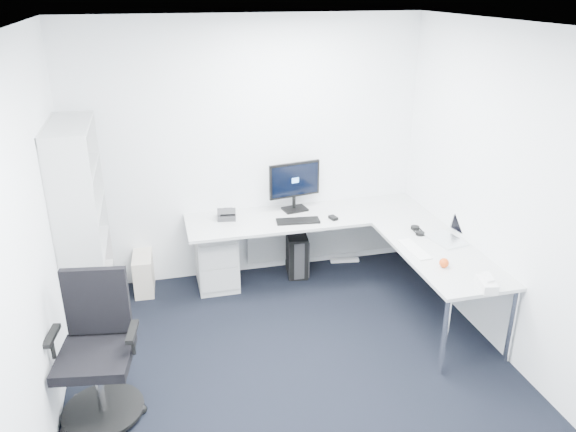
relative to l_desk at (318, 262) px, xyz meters
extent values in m
plane|color=black|center=(-0.55, -1.40, -0.37)|extent=(4.20, 4.20, 0.00)
plane|color=white|center=(-0.55, -1.40, 2.33)|extent=(4.20, 4.20, 0.00)
cube|color=white|center=(-0.55, 0.70, 0.98)|extent=(3.60, 0.02, 2.70)
cube|color=white|center=(-2.35, -1.40, 0.98)|extent=(0.02, 4.20, 2.70)
cube|color=white|center=(1.25, -1.40, 0.98)|extent=(0.02, 4.20, 2.70)
cube|color=#B1B3B3|center=(-0.97, 0.45, -0.06)|extent=(0.41, 0.51, 0.62)
cube|color=black|center=(-0.08, 0.54, -0.14)|extent=(0.27, 0.50, 0.46)
cube|color=beige|center=(-1.71, 0.51, -0.17)|extent=(0.21, 0.43, 0.40)
cube|color=silver|center=(0.51, 0.61, -0.35)|extent=(0.33, 0.10, 0.04)
cube|color=black|center=(-0.16, 0.21, 0.38)|extent=(0.45, 0.20, 0.02)
cube|color=black|center=(0.21, 0.18, 0.38)|extent=(0.08, 0.11, 0.03)
cube|color=silver|center=(0.69, -0.67, 0.38)|extent=(0.14, 0.43, 0.01)
sphere|color=#D54913|center=(0.79, -1.03, 0.41)|extent=(0.08, 0.08, 0.08)
cube|color=silver|center=(0.93, -1.44, 0.41)|extent=(0.16, 0.24, 0.08)
camera|label=1|loc=(-1.51, -4.79, 2.59)|focal=35.00mm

